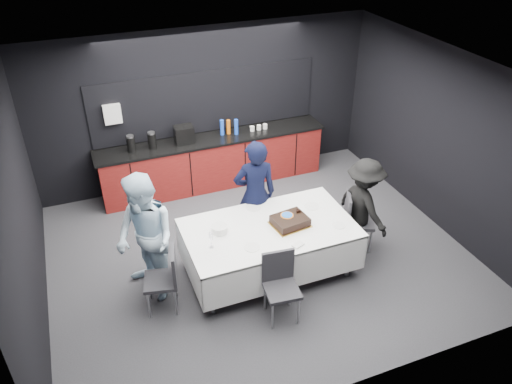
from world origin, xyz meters
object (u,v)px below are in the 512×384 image
chair_right (354,217)px  person_right (363,205)px  champagne_flute (211,237)px  person_center (255,195)px  person_left (146,239)px  plate_stack (220,229)px  chair_near (280,281)px  chair_left (166,275)px  party_table (269,235)px  cake_assembly (290,221)px

chair_right → person_right: size_ratio=0.62×
person_right → champagne_flute: bearing=85.0°
chair_right → person_center: 1.52m
champagne_flute → person_center: person_center is taller
person_left → chair_right: bearing=65.0°
chair_right → person_center: bearing=154.8°
plate_stack → chair_near: bearing=-62.6°
champagne_flute → chair_left: 0.74m
chair_near → person_center: bearing=80.7°
party_table → chair_left: chair_left is taller
party_table → person_left: person_left is taller
champagne_flute → person_center: 1.25m
party_table → person_left: 1.67m
person_center → person_right: size_ratio=1.17×
cake_assembly → chair_right: bearing=6.3°
party_table → person_right: person_right is taller
chair_near → person_left: size_ratio=0.51×
chair_left → plate_stack: bearing=20.5°
chair_right → chair_near: (-1.58, -0.86, 0.00)m
person_left → chair_left: bearing=0.4°
party_table → person_center: person_center is taller
chair_left → person_right: bearing=3.7°
person_center → person_right: person_center is taller
person_left → cake_assembly: bearing=60.0°
chair_near → person_right: 1.88m
party_table → plate_stack: size_ratio=10.65×
champagne_flute → chair_near: size_ratio=0.24×
champagne_flute → person_left: person_left is taller
person_left → person_right: person_left is taller
chair_right → person_right: 0.24m
cake_assembly → person_right: person_right is taller
person_center → chair_left: bearing=37.1°
party_table → cake_assembly: size_ratio=4.31×
plate_stack → person_left: person_left is taller
chair_near → person_left: 1.80m
champagne_flute → chair_left: size_ratio=0.24×
chair_right → person_right: bearing=-23.0°
person_left → person_right: size_ratio=1.22×
plate_stack → person_right: size_ratio=0.15×
cake_assembly → person_center: (-0.22, 0.75, 0.03)m
cake_assembly → chair_right: cake_assembly is taller
person_center → cake_assembly: bearing=114.2°
cake_assembly → chair_near: 0.93m
party_table → chair_left: (-1.48, -0.16, -0.11)m
plate_stack → person_right: person_right is taller
chair_right → person_left: person_left is taller
cake_assembly → person_center: 0.79m
plate_stack → chair_left: bearing=-159.5°
chair_right → chair_near: 1.80m
party_table → cake_assembly: bearing=-10.2°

